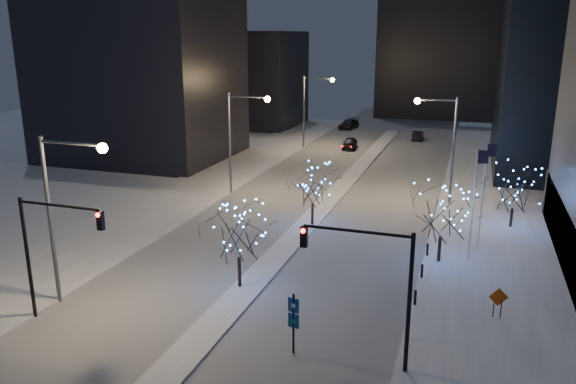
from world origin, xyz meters
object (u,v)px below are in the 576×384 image
at_px(traffic_signal_west, 48,241).
at_px(holiday_tree_plaza_near, 442,213).
at_px(street_lamp_w_near, 63,199).
at_px(car_mid, 418,135).
at_px(holiday_tree_plaza_far, 514,190).
at_px(wayfinding_sign, 294,317).
at_px(traffic_signal_east, 376,276).
at_px(car_far, 349,124).
at_px(construction_sign, 498,300).
at_px(car_near, 350,143).
at_px(holiday_tree_median_far, 313,187).
at_px(holiday_tree_median_near, 238,233).
at_px(street_lamp_w_mid, 239,130).
at_px(street_lamp_east, 444,136).
at_px(street_lamp_w_far, 311,102).

xyz_separation_m(traffic_signal_west, holiday_tree_plaza_near, (19.49, 15.21, -1.11)).
distance_m(street_lamp_w_near, car_mid, 63.35).
xyz_separation_m(holiday_tree_plaza_far, wayfinding_sign, (-11.14, -23.64, -1.31)).
height_order(traffic_signal_east, car_far, traffic_signal_east).
bearing_deg(construction_sign, car_near, 99.42).
bearing_deg(car_far, traffic_signal_east, -67.17).
distance_m(traffic_signal_west, car_near, 53.80).
relative_size(car_near, holiday_tree_median_far, 0.92).
distance_m(car_mid, holiday_tree_median_far, 43.85).
bearing_deg(car_near, holiday_tree_median_near, -92.13).
xyz_separation_m(traffic_signal_west, traffic_signal_east, (17.38, 1.00, 0.00)).
distance_m(holiday_tree_median_far, construction_sign, 18.83).
relative_size(street_lamp_w_mid, traffic_signal_east, 1.43).
xyz_separation_m(street_lamp_w_mid, holiday_tree_median_far, (9.44, -6.96, -3.11)).
bearing_deg(traffic_signal_east, street_lamp_east, 87.74).
relative_size(holiday_tree_median_far, holiday_tree_plaza_near, 0.89).
height_order(street_lamp_east, traffic_signal_east, street_lamp_east).
relative_size(traffic_signal_east, holiday_tree_median_far, 1.41).
xyz_separation_m(street_lamp_w_near, car_near, (5.27, 51.43, -5.72)).
bearing_deg(car_near, holiday_tree_plaza_near, -74.98).
xyz_separation_m(traffic_signal_east, car_far, (-16.56, 69.72, -3.98)).
height_order(car_far, holiday_tree_median_far, holiday_tree_median_far).
bearing_deg(street_lamp_east, holiday_tree_plaza_far, -41.50).
height_order(car_mid, holiday_tree_plaza_near, holiday_tree_plaza_near).
height_order(car_far, holiday_tree_plaza_far, holiday_tree_plaza_far).
distance_m(holiday_tree_plaza_near, construction_sign, 8.56).
bearing_deg(holiday_tree_median_near, wayfinding_sign, -47.75).
height_order(traffic_signal_west, car_near, traffic_signal_west).
distance_m(holiday_tree_median_near, holiday_tree_plaza_near, 14.13).
xyz_separation_m(holiday_tree_plaza_near, construction_sign, (3.64, -7.36, -2.43)).
bearing_deg(wayfinding_sign, street_lamp_w_far, 116.19).
relative_size(street_lamp_w_mid, holiday_tree_median_far, 2.01).
bearing_deg(street_lamp_w_near, car_near, 84.15).
xyz_separation_m(holiday_tree_plaza_far, construction_sign, (-1.45, -16.79, -2.09)).
relative_size(street_lamp_w_mid, holiday_tree_plaza_near, 1.79).
bearing_deg(wayfinding_sign, car_mid, 101.23).
height_order(street_lamp_east, construction_sign, street_lamp_east).
distance_m(traffic_signal_west, holiday_tree_plaza_far, 34.84).
xyz_separation_m(street_lamp_w_far, traffic_signal_east, (17.88, -51.00, -1.74)).
relative_size(street_lamp_w_near, traffic_signal_east, 1.43).
bearing_deg(holiday_tree_plaza_near, holiday_tree_median_near, -144.78).
distance_m(street_lamp_east, car_far, 44.76).
relative_size(street_lamp_east, holiday_tree_median_near, 1.84).
bearing_deg(holiday_tree_median_far, car_far, 99.10).
xyz_separation_m(car_mid, car_far, (-12.26, 7.12, 0.09)).
bearing_deg(street_lamp_east, street_lamp_w_mid, -171.04).
height_order(street_lamp_w_mid, holiday_tree_plaza_near, street_lamp_w_mid).
bearing_deg(holiday_tree_median_far, street_lamp_w_near, -117.62).
bearing_deg(holiday_tree_median_near, holiday_tree_plaza_near, 35.22).
distance_m(car_near, holiday_tree_plaza_near, 41.06).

